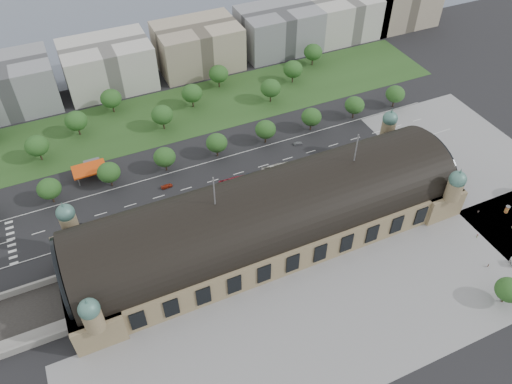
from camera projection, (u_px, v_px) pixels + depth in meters
name	position (u px, v px, depth m)	size (l,w,h in m)	color
ground	(268.00, 236.00, 191.45)	(900.00, 900.00, 0.00)	black
station	(268.00, 217.00, 184.36)	(150.00, 48.40, 44.30)	#8F7C58
plaza_south	(351.00, 317.00, 165.43)	(190.00, 48.00, 0.12)	gray
plaza_east	(476.00, 164.00, 222.28)	(56.00, 100.00, 0.12)	gray
road_slab	(186.00, 189.00, 210.52)	(260.00, 26.00, 0.10)	black
grass_belt	(160.00, 117.00, 248.28)	(300.00, 45.00, 0.10)	#28491D
petrol_station	(91.00, 167.00, 216.33)	(14.00, 13.00, 5.05)	#DC450C
office_2	(7.00, 86.00, 246.92)	(45.00, 32.00, 24.00)	gray
office_3	(108.00, 65.00, 261.89)	(45.00, 32.00, 24.00)	beige
office_4	(198.00, 46.00, 276.86)	(45.00, 32.00, 24.00)	tan
office_5	(279.00, 29.00, 291.82)	(45.00, 32.00, 24.00)	gray
office_6	(344.00, 16.00, 305.29)	(45.00, 32.00, 24.00)	beige
office_7	(398.00, 4.00, 317.26)	(45.00, 32.00, 24.00)	tan
tree_row_2	(49.00, 189.00, 199.73)	(9.60, 9.60, 11.52)	#2D2116
tree_row_3	(109.00, 172.00, 206.91)	(9.60, 9.60, 11.52)	#2D2116
tree_row_4	(165.00, 157.00, 214.09)	(9.60, 9.60, 11.52)	#2D2116
tree_row_5	(217.00, 143.00, 221.28)	(9.60, 9.60, 11.52)	#2D2116
tree_row_6	(266.00, 130.00, 228.46)	(9.60, 9.60, 11.52)	#2D2116
tree_row_7	(311.00, 117.00, 235.64)	(9.60, 9.60, 11.52)	#2D2116
tree_row_8	(355.00, 105.00, 242.83)	(9.60, 9.60, 11.52)	#2D2116
tree_row_9	(395.00, 94.00, 250.01)	(9.60, 9.60, 11.52)	#2D2116
tree_belt_3	(37.00, 146.00, 218.78)	(10.40, 10.40, 12.48)	#2D2116
tree_belt_4	(76.00, 121.00, 232.38)	(10.40, 10.40, 12.48)	#2D2116
tree_belt_5	(111.00, 98.00, 245.98)	(10.40, 10.40, 12.48)	#2D2116
tree_belt_6	(162.00, 115.00, 235.84)	(10.40, 10.40, 12.48)	#2D2116
tree_belt_7	(192.00, 93.00, 249.44)	(10.40, 10.40, 12.48)	#2D2116
tree_belt_8	(219.00, 74.00, 263.04)	(10.40, 10.40, 12.48)	#2D2116
tree_belt_9	(271.00, 88.00, 252.90)	(10.40, 10.40, 12.48)	#2D2116
tree_belt_10	(293.00, 69.00, 266.50)	(10.40, 10.40, 12.48)	#2D2116
tree_belt_11	(313.00, 52.00, 280.10)	(10.40, 10.40, 12.48)	#2D2116
tree_plaza_s	(509.00, 290.00, 165.15)	(9.00, 9.00, 10.64)	#2D2116
traffic_car_2	(76.00, 228.00, 193.24)	(2.69, 5.83, 1.62)	black
traffic_car_3	(167.00, 186.00, 210.71)	(1.98, 4.87, 1.41)	maroon
traffic_car_4	(247.00, 176.00, 215.46)	(1.80, 4.48, 1.53)	#172641
traffic_car_5	(298.00, 143.00, 231.90)	(1.40, 4.01, 1.32)	#53555A
parked_car_0	(104.00, 244.00, 187.36)	(1.66, 4.77, 1.57)	black
parked_car_1	(81.00, 244.00, 187.73)	(2.19, 4.75, 1.32)	maroon
parked_car_2	(68.00, 256.00, 183.33)	(2.30, 5.65, 1.64)	#182243
parked_car_3	(91.00, 249.00, 185.99)	(1.52, 3.77, 1.29)	#525559
parked_car_4	(97.00, 238.00, 189.53)	(1.44, 4.13, 1.36)	white
parked_car_5	(201.00, 206.00, 202.05)	(2.37, 5.14, 1.43)	gray
parked_car_6	(192.00, 216.00, 198.10)	(2.07, 5.09, 1.48)	black
bus_west	(233.00, 182.00, 211.05)	(2.82, 12.05, 3.36)	red
bus_mid	(258.00, 183.00, 210.58)	(2.78, 11.86, 3.30)	beige
bus_east	(276.00, 169.00, 217.06)	(3.01, 12.87, 3.58)	silver
advertising_column	(507.00, 209.00, 199.30)	(1.78, 1.78, 3.37)	#BA2E34
pedestrian_0	(477.00, 236.00, 190.30)	(0.81, 0.46, 1.65)	gray
pedestrian_1	(488.00, 265.00, 180.01)	(0.60, 0.39, 1.64)	gray
pedestrian_2	(478.00, 212.00, 199.53)	(0.90, 0.52, 1.85)	gray
pedestrian_5	(512.00, 227.00, 193.76)	(0.75, 0.43, 1.54)	gray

